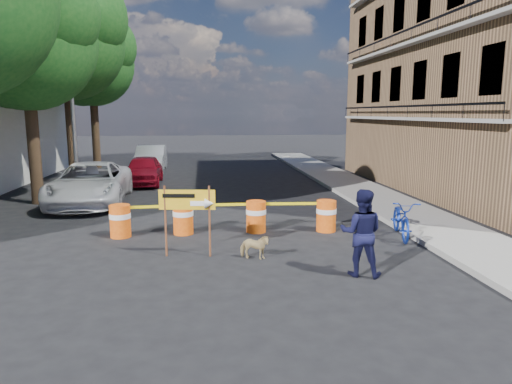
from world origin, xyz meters
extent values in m
plane|color=black|center=(0.00, 0.00, 0.00)|extent=(120.00, 120.00, 0.00)
cube|color=gray|center=(6.20, 6.00, 0.07)|extent=(2.40, 40.00, 0.15)
cube|color=#8D6848|center=(12.00, 8.00, 6.00)|extent=(8.00, 16.00, 12.00)
cylinder|color=#332316|center=(-6.80, 7.00, 2.38)|extent=(0.44, 0.44, 4.76)
sphere|color=#164E19|center=(-6.80, 7.00, 5.95)|extent=(5.00, 5.00, 5.00)
sphere|color=#164E19|center=(-5.92, 6.50, 6.80)|extent=(3.75, 3.75, 3.75)
sphere|color=#164E19|center=(-7.55, 7.62, 5.27)|extent=(3.50, 3.50, 3.50)
cylinder|color=#332316|center=(-6.80, 12.00, 2.66)|extent=(0.44, 0.44, 5.32)
sphere|color=#164E19|center=(-6.80, 12.00, 6.65)|extent=(5.40, 5.40, 5.40)
sphere|color=#164E19|center=(-5.85, 11.46, 7.60)|extent=(4.05, 4.05, 4.05)
sphere|color=#164E19|center=(-7.61, 12.68, 5.89)|extent=(3.78, 3.78, 3.78)
cylinder|color=#332316|center=(-6.80, 17.00, 2.46)|extent=(0.44, 0.44, 4.93)
sphere|color=#164E19|center=(-6.80, 17.00, 6.16)|extent=(4.80, 4.80, 4.80)
sphere|color=#164E19|center=(-5.96, 16.52, 7.04)|extent=(3.60, 3.60, 3.60)
sphere|color=#164E19|center=(-7.52, 17.60, 5.46)|extent=(3.36, 3.36, 3.36)
cylinder|color=gray|center=(-6.00, 9.50, 4.00)|extent=(0.16, 0.16, 8.00)
cylinder|color=gray|center=(-5.50, 9.50, 7.90)|extent=(1.00, 0.12, 0.12)
cube|color=silver|center=(-5.00, 9.50, 7.85)|extent=(0.35, 0.18, 0.12)
cylinder|color=#E3480D|center=(-2.88, 1.79, 0.45)|extent=(0.56, 0.56, 0.90)
cylinder|color=white|center=(-2.88, 1.79, 0.60)|extent=(0.58, 0.58, 0.14)
cylinder|color=#E3480D|center=(-1.17, 1.92, 0.45)|extent=(0.56, 0.56, 0.90)
cylinder|color=white|center=(-1.17, 1.92, 0.60)|extent=(0.58, 0.58, 0.14)
cylinder|color=#E3480D|center=(0.90, 1.90, 0.45)|extent=(0.56, 0.56, 0.90)
cylinder|color=white|center=(0.90, 1.90, 0.60)|extent=(0.58, 0.58, 0.14)
cylinder|color=#E3480D|center=(2.92, 1.76, 0.45)|extent=(0.56, 0.56, 0.90)
cylinder|color=white|center=(2.92, 1.76, 0.60)|extent=(0.58, 0.58, 0.14)
cylinder|color=#592D19|center=(-1.49, -0.10, 0.85)|extent=(0.05, 0.05, 1.71)
cylinder|color=#592D19|center=(-0.45, -0.23, 0.85)|extent=(0.05, 0.05, 1.71)
cube|color=gold|center=(-0.97, -0.17, 1.38)|extent=(1.32, 0.21, 0.47)
cube|color=white|center=(-0.71, -0.22, 1.29)|extent=(0.38, 0.06, 0.11)
cone|color=white|center=(-0.46, -0.25, 1.29)|extent=(0.24, 0.27, 0.25)
cube|color=black|center=(-1.16, -0.16, 1.47)|extent=(0.75, 0.11, 0.09)
imported|color=black|center=(2.67, -1.87, 0.92)|extent=(1.08, 0.96, 1.84)
imported|color=navy|center=(4.80, 0.88, 1.01)|extent=(0.93, 1.20, 2.03)
imported|color=tan|center=(0.57, -0.57, 0.30)|extent=(0.77, 0.52, 0.59)
imported|color=silver|center=(-4.80, 6.73, 0.77)|extent=(2.82, 5.68, 1.55)
imported|color=maroon|center=(-3.41, 11.36, 0.69)|extent=(1.70, 4.08, 1.38)
imported|color=silver|center=(-3.61, 16.44, 0.75)|extent=(1.66, 4.58, 1.50)
camera|label=1|loc=(-0.58, -10.76, 3.38)|focal=32.00mm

